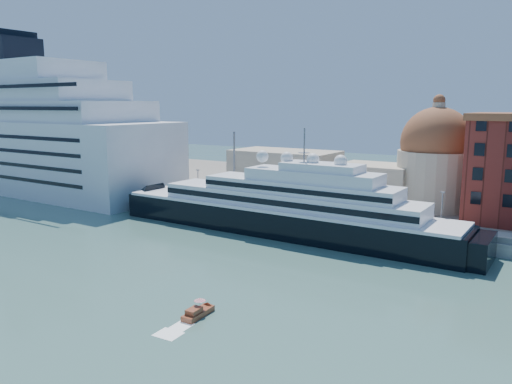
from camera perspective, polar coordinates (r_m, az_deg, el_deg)
The scene contains 9 objects.
ground at distance 87.95m, azimuth -4.35°, elevation -7.92°, with size 400.00×400.00×0.00m, color #3A645A.
quay at distance 115.49m, azimuth 5.95°, elevation -2.97°, with size 180.00×10.00×2.50m, color gray.
land at distance 152.51m, azimuth 13.01°, elevation -0.11°, with size 260.00×72.00×2.00m, color slate.
quay_fence at distance 111.19m, azimuth 4.90°, elevation -2.48°, with size 180.00×0.10×1.20m, color slate.
superyacht at distance 107.25m, azimuth 1.45°, elevation -2.13°, with size 87.59×12.14×26.18m.
service_barge at distance 139.51m, azimuth -16.08°, elevation -1.30°, with size 11.23×6.48×2.40m.
water_taxi at distance 66.46m, azimuth -6.70°, elevation -13.49°, with size 2.00×5.21×2.43m.
church at distance 132.83m, azimuth 13.18°, elevation 2.75°, with size 66.00×18.00×25.50m.
lamp_posts at distance 118.66m, azimuth 0.19°, elevation 1.66°, with size 120.80×2.40×18.00m.
Camera 1 is at (51.09, -66.34, 26.92)m, focal length 35.00 mm.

